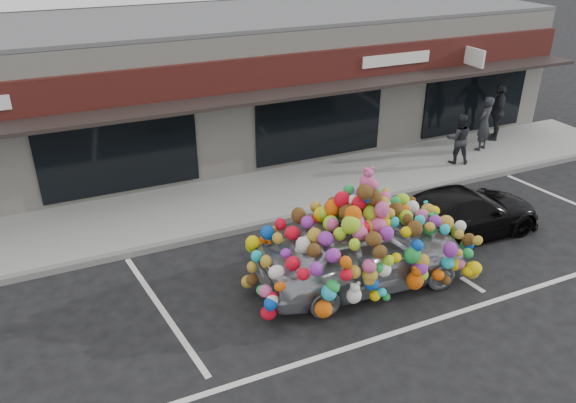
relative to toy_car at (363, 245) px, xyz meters
name	(u,v)px	position (x,y,z in m)	size (l,w,h in m)	color
ground	(310,278)	(-0.93, 0.60, -0.94)	(90.00, 90.00, 0.00)	black
shop_building	(196,86)	(-0.93, 9.04, 1.22)	(24.00, 7.20, 4.31)	beige
sidewalk	(246,200)	(-0.93, 4.60, -0.87)	(26.00, 3.00, 0.15)	gray
kerb	(266,224)	(-0.93, 3.10, -0.87)	(26.00, 0.18, 0.16)	slate
parking_stripe_left	(162,310)	(-4.13, 0.80, -0.94)	(0.12, 4.40, 0.01)	silver
parking_stripe_mid	(411,246)	(1.87, 0.80, -0.94)	(0.12, 4.40, 0.01)	silver
parking_stripe_right	(574,204)	(7.27, 0.80, -0.94)	(0.12, 4.40, 0.01)	silver
lane_line	(452,315)	(1.07, -1.70, -0.94)	(14.00, 0.12, 0.01)	silver
toy_car	(363,245)	(0.00, 0.00, 0.00)	(3.23, 4.88, 2.78)	#AAB1B5
black_sedan	(462,212)	(3.30, 0.79, -0.34)	(4.12, 1.67, 1.20)	black
pedestrian_a	(484,124)	(7.40, 4.76, 0.10)	(0.65, 0.43, 1.79)	black
pedestrian_b	(459,139)	(5.93, 4.21, -0.01)	(0.76, 0.60, 1.57)	black
pedestrian_c	(497,112)	(8.51, 5.37, 0.18)	(0.47, 1.14, 1.94)	black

